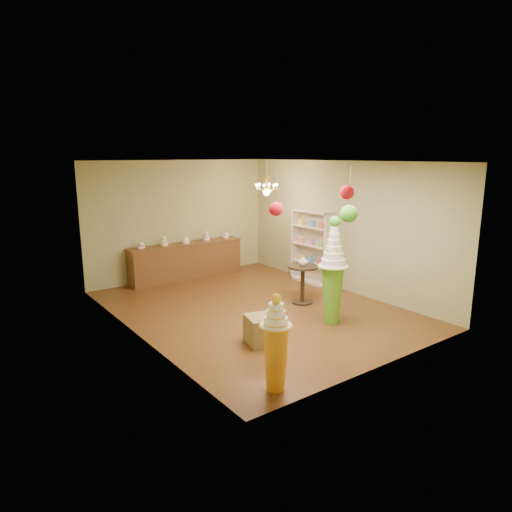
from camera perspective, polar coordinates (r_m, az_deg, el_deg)
floor at (r=9.53m, az=-0.17°, el=-6.61°), size 6.50×6.50×0.00m
ceiling at (r=9.00m, az=-0.19°, el=11.74°), size 6.50×6.50×0.00m
wall_back at (r=11.89m, az=-9.47°, el=4.52°), size 5.00×0.04×3.00m
wall_front at (r=6.85m, az=16.06°, el=-1.72°), size 5.00×0.04×3.00m
wall_left at (r=7.96m, az=-14.88°, el=0.32°), size 0.04×6.50×3.00m
wall_right at (r=10.79m, az=10.64°, el=3.66°), size 0.04×6.50×3.00m
pedestal_green at (r=8.65m, az=9.55°, el=-3.11°), size 0.62×0.62×2.05m
pedestal_orange at (r=6.23m, az=2.48°, el=-11.66°), size 0.50×0.50×1.36m
burlap_riser at (r=7.81m, az=0.81°, el=-9.19°), size 0.64×0.64×0.47m
sideboard at (r=11.83m, az=-8.68°, el=-0.53°), size 3.04×0.54×1.16m
shelving_unit at (r=11.33m, az=7.01°, el=1.14°), size 0.33×1.20×1.80m
round_table at (r=9.78m, az=5.86°, el=-2.88°), size 0.76×0.76×0.83m
vase at (r=9.68m, az=5.91°, el=-0.60°), size 0.25×0.25×0.21m
pom_red_left at (r=7.48m, az=2.51°, el=5.91°), size 0.23×0.23×0.85m
pom_green_mid at (r=7.81m, az=11.52°, el=5.20°), size 0.29×0.29×0.98m
pom_red_right at (r=7.00m, az=11.31°, el=7.81°), size 0.21×0.21×0.53m
chandelier at (r=11.11m, az=1.33°, el=8.29°), size 0.75×0.75×0.85m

